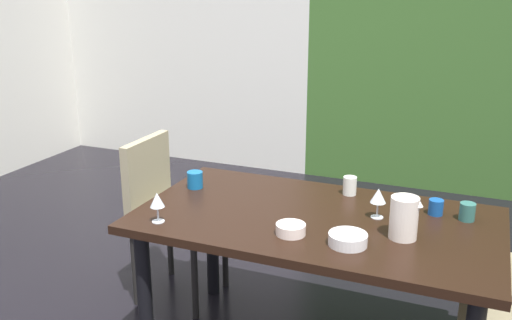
{
  "coord_description": "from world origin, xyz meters",
  "views": [
    {
      "loc": [
        1.41,
        -2.43,
        1.76
      ],
      "look_at": [
        0.3,
        0.26,
        0.85
      ],
      "focal_mm": 40.0,
      "sensor_mm": 36.0,
      "label": 1
    }
  ],
  "objects_px": {
    "serving_bowl_front": "(291,229)",
    "serving_bowl_west": "(348,239)",
    "wine_glass_right": "(378,197)",
    "cup_near_shelf": "(436,207)",
    "chair_left_far": "(168,209)",
    "wine_glass_rear": "(157,201)",
    "dining_table": "(315,234)",
    "cup_corner": "(467,212)",
    "pitcher_east": "(404,218)",
    "cup_south": "(195,180)",
    "cup_left": "(350,186)"
  },
  "relations": [
    {
      "from": "dining_table",
      "to": "wine_glass_rear",
      "type": "distance_m",
      "value": 0.74
    },
    {
      "from": "wine_glass_rear",
      "to": "serving_bowl_front",
      "type": "bearing_deg",
      "value": 9.79
    },
    {
      "from": "dining_table",
      "to": "pitcher_east",
      "type": "distance_m",
      "value": 0.45
    },
    {
      "from": "chair_left_far",
      "to": "wine_glass_rear",
      "type": "height_order",
      "value": "chair_left_far"
    },
    {
      "from": "wine_glass_right",
      "to": "serving_bowl_west",
      "type": "bearing_deg",
      "value": -99.56
    },
    {
      "from": "cup_corner",
      "to": "dining_table",
      "type": "bearing_deg",
      "value": -161.08
    },
    {
      "from": "serving_bowl_front",
      "to": "serving_bowl_west",
      "type": "bearing_deg",
      "value": -1.75
    },
    {
      "from": "dining_table",
      "to": "chair_left_far",
      "type": "distance_m",
      "value": 0.99
    },
    {
      "from": "chair_left_far",
      "to": "wine_glass_rear",
      "type": "bearing_deg",
      "value": 28.25
    },
    {
      "from": "wine_glass_rear",
      "to": "serving_bowl_front",
      "type": "distance_m",
      "value": 0.6
    },
    {
      "from": "chair_left_far",
      "to": "wine_glass_rear",
      "type": "relative_size",
      "value": 6.73
    },
    {
      "from": "wine_glass_right",
      "to": "cup_corner",
      "type": "bearing_deg",
      "value": 18.26
    },
    {
      "from": "cup_near_shelf",
      "to": "dining_table",
      "type": "bearing_deg",
      "value": -155.06
    },
    {
      "from": "wine_glass_rear",
      "to": "cup_corner",
      "type": "relative_size",
      "value": 1.71
    },
    {
      "from": "chair_left_far",
      "to": "cup_left",
      "type": "height_order",
      "value": "chair_left_far"
    },
    {
      "from": "serving_bowl_west",
      "to": "pitcher_east",
      "type": "bearing_deg",
      "value": 37.94
    },
    {
      "from": "wine_glass_rear",
      "to": "cup_left",
      "type": "height_order",
      "value": "wine_glass_rear"
    },
    {
      "from": "dining_table",
      "to": "cup_corner",
      "type": "distance_m",
      "value": 0.68
    },
    {
      "from": "dining_table",
      "to": "serving_bowl_front",
      "type": "height_order",
      "value": "serving_bowl_front"
    },
    {
      "from": "cup_near_shelf",
      "to": "chair_left_far",
      "type": "bearing_deg",
      "value": 179.03
    },
    {
      "from": "chair_left_far",
      "to": "cup_corner",
      "type": "relative_size",
      "value": 11.51
    },
    {
      "from": "chair_left_far",
      "to": "cup_south",
      "type": "height_order",
      "value": "chair_left_far"
    },
    {
      "from": "dining_table",
      "to": "cup_corner",
      "type": "height_order",
      "value": "cup_corner"
    },
    {
      "from": "wine_glass_rear",
      "to": "cup_south",
      "type": "relative_size",
      "value": 1.61
    },
    {
      "from": "wine_glass_right",
      "to": "pitcher_east",
      "type": "distance_m",
      "value": 0.22
    },
    {
      "from": "wine_glass_rear",
      "to": "cup_corner",
      "type": "height_order",
      "value": "wine_glass_rear"
    },
    {
      "from": "cup_corner",
      "to": "cup_south",
      "type": "bearing_deg",
      "value": -176.07
    },
    {
      "from": "serving_bowl_west",
      "to": "cup_corner",
      "type": "height_order",
      "value": "cup_corner"
    },
    {
      "from": "serving_bowl_west",
      "to": "cup_south",
      "type": "bearing_deg",
      "value": 158.05
    },
    {
      "from": "wine_glass_rear",
      "to": "cup_south",
      "type": "height_order",
      "value": "wine_glass_rear"
    },
    {
      "from": "wine_glass_right",
      "to": "cup_near_shelf",
      "type": "relative_size",
      "value": 1.95
    },
    {
      "from": "serving_bowl_front",
      "to": "wine_glass_rear",
      "type": "bearing_deg",
      "value": -170.21
    },
    {
      "from": "cup_corner",
      "to": "cup_near_shelf",
      "type": "height_order",
      "value": "cup_corner"
    },
    {
      "from": "wine_glass_right",
      "to": "wine_glass_rear",
      "type": "bearing_deg",
      "value": -154.7
    },
    {
      "from": "wine_glass_rear",
      "to": "wine_glass_right",
      "type": "xyz_separation_m",
      "value": [
        0.89,
        0.42,
        0.0
      ]
    },
    {
      "from": "dining_table",
      "to": "serving_bowl_west",
      "type": "distance_m",
      "value": 0.33
    },
    {
      "from": "chair_left_far",
      "to": "cup_near_shelf",
      "type": "bearing_deg",
      "value": 89.03
    },
    {
      "from": "cup_near_shelf",
      "to": "wine_glass_rear",
      "type": "bearing_deg",
      "value": -153.67
    },
    {
      "from": "wine_glass_right",
      "to": "cup_near_shelf",
      "type": "bearing_deg",
      "value": 29.97
    },
    {
      "from": "dining_table",
      "to": "wine_glass_right",
      "type": "bearing_deg",
      "value": 19.86
    },
    {
      "from": "serving_bowl_west",
      "to": "serving_bowl_front",
      "type": "bearing_deg",
      "value": 178.25
    },
    {
      "from": "serving_bowl_front",
      "to": "cup_left",
      "type": "bearing_deg",
      "value": 78.24
    },
    {
      "from": "serving_bowl_front",
      "to": "cup_left",
      "type": "xyz_separation_m",
      "value": [
        0.12,
        0.56,
        0.02
      ]
    },
    {
      "from": "pitcher_east",
      "to": "serving_bowl_west",
      "type": "bearing_deg",
      "value": -142.06
    },
    {
      "from": "dining_table",
      "to": "chair_left_far",
      "type": "xyz_separation_m",
      "value": [
        -0.95,
        0.26,
        -0.12
      ]
    },
    {
      "from": "wine_glass_right",
      "to": "pitcher_east",
      "type": "relative_size",
      "value": 0.77
    },
    {
      "from": "chair_left_far",
      "to": "wine_glass_right",
      "type": "height_order",
      "value": "chair_left_far"
    },
    {
      "from": "cup_south",
      "to": "cup_near_shelf",
      "type": "distance_m",
      "value": 1.2
    },
    {
      "from": "cup_south",
      "to": "pitcher_east",
      "type": "height_order",
      "value": "pitcher_east"
    },
    {
      "from": "serving_bowl_west",
      "to": "wine_glass_rear",
      "type": "bearing_deg",
      "value": -173.59
    }
  ]
}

